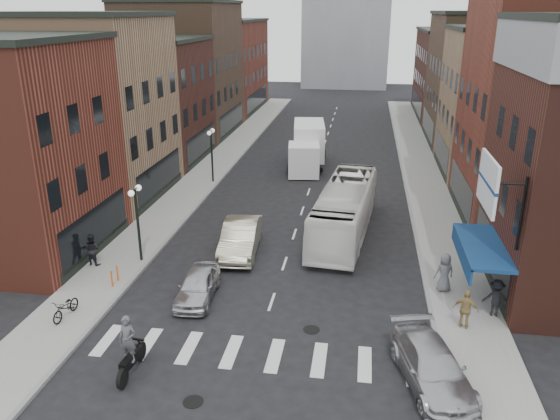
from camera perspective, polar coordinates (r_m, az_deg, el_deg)
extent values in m
plane|color=black|center=(24.13, -1.28, -10.74)|extent=(160.00, 160.00, 0.00)
cube|color=gray|center=(45.77, -7.01, 4.44)|extent=(3.00, 74.00, 0.15)
cube|color=gray|center=(44.38, 14.69, 3.42)|extent=(3.00, 74.00, 0.15)
cube|color=gray|center=(45.42, -5.17, 4.29)|extent=(0.20, 74.00, 0.16)
cube|color=gray|center=(44.27, 12.75, 3.44)|extent=(0.20, 74.00, 0.16)
cube|color=silver|center=(21.66, -2.70, -14.77)|extent=(12.00, 2.20, 0.01)
cube|color=black|center=(30.38, -18.72, -1.75)|extent=(0.08, 7.20, 2.20)
cube|color=#9A7455|center=(39.63, -19.77, 9.75)|extent=(10.00, 10.00, 12.00)
cube|color=black|center=(38.54, -12.45, 3.45)|extent=(0.08, 8.00, 2.20)
cube|color=black|center=(39.11, -20.88, 18.61)|extent=(10.30, 10.20, 0.30)
cube|color=#442018|center=(48.70, -14.14, 10.88)|extent=(10.00, 10.00, 10.00)
cube|color=black|center=(47.67, -8.22, 6.92)|extent=(0.08, 8.00, 2.20)
cube|color=black|center=(48.19, -14.68, 16.92)|extent=(10.30, 10.20, 0.30)
cube|color=#4D3826|center=(58.73, -10.12, 14.16)|extent=(10.00, 12.00, 13.00)
cube|color=black|center=(58.05, -5.09, 9.42)|extent=(0.08, 9.60, 2.20)
cube|color=black|center=(58.43, -10.54, 20.64)|extent=(10.30, 12.20, 0.30)
cube|color=maroon|center=(72.16, -6.46, 14.62)|extent=(10.00, 16.00, 11.00)
cube|color=black|center=(71.52, -2.40, 11.52)|extent=(0.08, 12.80, 2.20)
cube|color=black|center=(71.84, -6.65, 19.10)|extent=(10.30, 16.20, 0.30)
cube|color=black|center=(27.84, 21.24, -4.09)|extent=(0.08, 7.20, 2.20)
cube|color=maroon|center=(36.58, 27.11, 9.54)|extent=(10.00, 10.00, 14.00)
cube|color=black|center=(36.57, 18.36, 1.98)|extent=(0.08, 8.00, 2.20)
cube|color=#9A7455|center=(46.30, 23.21, 10.05)|extent=(10.00, 10.00, 11.00)
cube|color=black|center=(46.10, 16.52, 5.83)|extent=(0.08, 8.00, 2.20)
cube|color=black|center=(45.80, 24.21, 16.98)|extent=(10.30, 10.20, 0.30)
cube|color=#4D3826|center=(56.87, 20.72, 12.50)|extent=(10.00, 12.00, 12.00)
cube|color=black|center=(56.76, 15.21, 8.55)|extent=(0.08, 9.60, 2.20)
cube|color=black|center=(56.50, 21.53, 18.66)|extent=(10.30, 12.20, 0.30)
cube|color=#442018|center=(70.67, 18.46, 13.21)|extent=(10.00, 16.00, 10.00)
cube|color=black|center=(70.48, 14.10, 10.82)|extent=(0.08, 12.80, 2.20)
cube|color=black|center=(70.31, 18.94, 17.37)|extent=(10.30, 16.20, 0.30)
cube|color=navy|center=(25.42, 20.40, -3.59)|extent=(1.80, 5.00, 0.15)
cube|color=navy|center=(25.39, 18.43, -4.23)|extent=(0.10, 5.00, 0.70)
cylinder|color=black|center=(22.99, 23.94, -0.39)|extent=(0.12, 0.12, 3.00)
cylinder|color=black|center=(22.45, 22.65, 2.57)|extent=(1.40, 0.08, 0.08)
cube|color=silver|center=(22.29, 20.91, 2.68)|extent=(0.12, 3.00, 2.00)
cylinder|color=black|center=(28.72, -14.59, -1.72)|extent=(0.14, 0.14, 4.00)
cylinder|color=black|center=(28.05, -14.95, 2.07)|extent=(0.06, 0.90, 0.06)
sphere|color=white|center=(27.68, -15.30, 1.69)|extent=(0.32, 0.32, 0.32)
sphere|color=white|center=(28.46, -14.59, 2.26)|extent=(0.32, 0.32, 0.32)
cylinder|color=black|center=(41.26, -7.12, 5.46)|extent=(0.14, 0.14, 4.00)
cylinder|color=black|center=(40.81, -7.24, 8.17)|extent=(0.06, 0.90, 0.06)
sphere|color=white|center=(40.39, -7.41, 7.97)|extent=(0.32, 0.32, 0.32)
sphere|color=white|center=(41.24, -7.07, 8.24)|extent=(0.32, 0.32, 0.32)
cylinder|color=#D8590C|center=(26.91, -17.17, -6.91)|extent=(0.08, 0.08, 0.80)
cylinder|color=#D8590C|center=(27.39, -16.64, -6.35)|extent=(0.08, 0.08, 0.80)
cube|color=white|center=(42.89, 2.50, 5.25)|extent=(2.67, 2.84, 2.48)
cube|color=black|center=(42.83, 2.51, 5.57)|extent=(2.57, 1.66, 1.09)
cube|color=white|center=(46.36, 3.04, 7.33)|extent=(3.07, 5.41, 2.88)
cube|color=navy|center=(46.36, 3.04, 7.33)|extent=(2.73, 2.27, 1.19)
cube|color=black|center=(46.56, 2.98, 5.31)|extent=(2.92, 6.66, 0.35)
cylinder|color=black|center=(43.46, 1.01, 4.25)|extent=(0.28, 0.89, 0.89)
cylinder|color=black|center=(43.22, 4.02, 4.11)|extent=(0.28, 0.89, 0.89)
cylinder|color=black|center=(46.68, 1.58, 5.37)|extent=(0.28, 0.89, 0.89)
cylinder|color=black|center=(46.46, 4.39, 5.25)|extent=(0.28, 0.89, 0.89)
cylinder|color=black|center=(48.59, 1.88, 5.96)|extent=(0.28, 0.89, 0.89)
cylinder|color=black|center=(48.38, 4.58, 5.85)|extent=(0.28, 0.89, 0.89)
cylinder|color=black|center=(21.78, -14.36, -14.11)|extent=(0.15, 0.72, 0.72)
cylinder|color=black|center=(20.58, -16.14, -16.56)|extent=(0.15, 0.72, 0.72)
cube|color=black|center=(21.04, -15.28, -14.77)|extent=(0.39, 1.32, 0.38)
cube|color=black|center=(21.25, -14.74, -12.93)|extent=(0.60, 0.12, 0.07)
imported|color=#4C4E53|center=(20.47, -15.64, -12.88)|extent=(0.69, 0.49, 1.79)
imported|color=white|center=(31.78, 6.77, 0.05)|extent=(3.69, 11.17, 3.05)
imported|color=silver|center=(25.21, -8.62, -7.78)|extent=(1.83, 4.04, 1.35)
imported|color=beige|center=(29.45, -4.17, -2.92)|extent=(2.24, 5.36, 1.72)
imported|color=#B7B7BC|center=(20.48, 15.62, -15.51)|extent=(3.15, 5.21, 1.41)
imported|color=black|center=(25.05, -21.48, -9.46)|extent=(0.76, 1.76, 0.90)
imported|color=black|center=(29.31, -19.04, -3.92)|extent=(0.88, 0.62, 1.65)
imported|color=black|center=(25.03, 21.64, -8.53)|extent=(1.13, 0.65, 1.66)
imported|color=#9C824F|center=(23.68, 18.85, -9.78)|extent=(1.10, 0.78, 1.71)
imported|color=slate|center=(26.30, 16.81, -6.27)|extent=(1.03, 0.83, 1.84)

